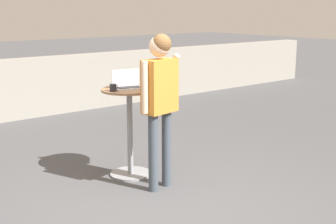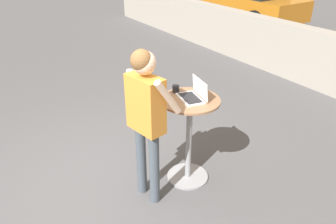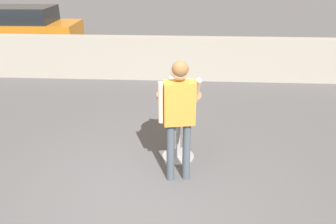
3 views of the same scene
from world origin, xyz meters
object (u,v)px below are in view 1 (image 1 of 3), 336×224
coffee_mug (113,88)px  standing_person (160,91)px  cafe_table (130,124)px  laptop (128,84)px

coffee_mug → standing_person: 0.60m
coffee_mug → standing_person: standing_person is taller
cafe_table → coffee_mug: bearing=-173.2°
cafe_table → laptop: 0.48m
cafe_table → standing_person: size_ratio=0.62×
laptop → coffee_mug: 0.26m
cafe_table → coffee_mug: (-0.24, -0.03, 0.47)m
standing_person → laptop: bearing=90.8°
coffee_mug → standing_person: bearing=-64.7°
cafe_table → laptop: (0.01, 0.04, 0.48)m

